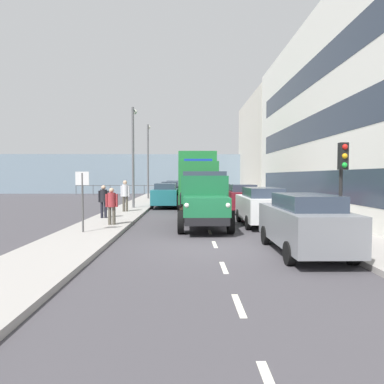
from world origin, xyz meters
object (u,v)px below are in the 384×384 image
object	(u,v)px
traffic_light_near	(342,169)
car_silver_oppositeside_2	(173,188)
pedestrian_strolling	(125,193)
lamp_post_promenade	(133,148)
lorry_cargo_green	(197,178)
truck_vintage_green	(204,201)
lamp_post_far	(148,155)
car_maroon_kerbside_2	(241,198)
car_white_kerbside_1	(262,206)
street_sign	(82,191)
car_grey_kerbside_near	(304,223)
car_teal_oppositeside_0	(165,195)
pedestrian_by_lamp	(112,203)
pedestrian_in_dark_coat	(104,199)
car_black_oppositeside_1	(170,191)

from	to	relation	value
traffic_light_near	car_silver_oppositeside_2	bearing A→B (deg)	-75.87
pedestrian_strolling	lamp_post_promenade	xyz separation A→B (m)	(-0.09, -2.70, 2.84)
lorry_cargo_green	car_silver_oppositeside_2	bearing A→B (deg)	-80.99
truck_vintage_green	traffic_light_near	xyz separation A→B (m)	(-4.50, 3.07, 1.29)
pedestrian_strolling	lamp_post_promenade	world-z (taller)	lamp_post_promenade
lamp_post_far	pedestrian_strolling	bearing A→B (deg)	89.95
lorry_cargo_green	car_maroon_kerbside_2	world-z (taller)	lorry_cargo_green
car_silver_oppositeside_2	lamp_post_far	distance (m)	7.22
pedestrian_strolling	lamp_post_far	size ratio (longest dim) A/B	0.27
car_white_kerbside_1	street_sign	bearing A→B (deg)	20.48
car_grey_kerbside_near	street_sign	xyz separation A→B (m)	(7.25, -3.01, 0.79)
car_teal_oppositeside_0	lamp_post_promenade	world-z (taller)	lamp_post_promenade
car_white_kerbside_1	pedestrian_strolling	distance (m)	8.55
pedestrian_by_lamp	car_silver_oppositeside_2	bearing A→B (deg)	-94.04
pedestrian_in_dark_coat	street_sign	size ratio (longest dim) A/B	0.72
car_white_kerbside_1	car_black_oppositeside_1	bearing A→B (deg)	-72.77
car_white_kerbside_1	lamp_post_far	size ratio (longest dim) A/B	0.63
pedestrian_by_lamp	pedestrian_strolling	distance (m)	5.61
pedestrian_by_lamp	street_sign	xyz separation A→B (m)	(0.64, 1.97, 0.61)
truck_vintage_green	car_black_oppositeside_1	bearing A→B (deg)	-82.28
car_grey_kerbside_near	pedestrian_by_lamp	size ratio (longest dim) A/B	2.73
truck_vintage_green	car_maroon_kerbside_2	distance (m)	7.35
lorry_cargo_green	pedestrian_in_dark_coat	bearing A→B (deg)	55.93
car_white_kerbside_1	car_maroon_kerbside_2	world-z (taller)	same
pedestrian_by_lamp	pedestrian_in_dark_coat	size ratio (longest dim) A/B	0.97
car_teal_oppositeside_0	traffic_light_near	size ratio (longest dim) A/B	1.35
street_sign	lorry_cargo_green	bearing A→B (deg)	-111.54
truck_vintage_green	car_grey_kerbside_near	distance (m)	5.47
lamp_post_far	lorry_cargo_green	bearing A→B (deg)	118.33
car_grey_kerbside_near	car_silver_oppositeside_2	distance (m)	29.07
pedestrian_strolling	pedestrian_in_dark_coat	bearing A→B (deg)	81.05
lamp_post_far	car_teal_oppositeside_0	bearing A→B (deg)	105.10
pedestrian_strolling	lamp_post_far	distance (m)	12.37
car_maroon_kerbside_2	car_white_kerbside_1	bearing A→B (deg)	90.00
truck_vintage_green	car_teal_oppositeside_0	distance (m)	10.30
car_black_oppositeside_1	car_maroon_kerbside_2	bearing A→B (deg)	116.29
car_black_oppositeside_1	pedestrian_in_dark_coat	size ratio (longest dim) A/B	2.82
car_grey_kerbside_near	lorry_cargo_green	bearing A→B (deg)	-79.49
car_black_oppositeside_1	lamp_post_far	xyz separation A→B (m)	(2.09, -0.95, 3.31)
pedestrian_by_lamp	pedestrian_strolling	bearing A→B (deg)	-85.64
street_sign	lamp_post_far	bearing A→B (deg)	-90.67
car_teal_oppositeside_0	traffic_light_near	distance (m)	14.85
pedestrian_by_lamp	lamp_post_promenade	world-z (taller)	lamp_post_promenade
lamp_post_promenade	street_sign	distance (m)	10.55
truck_vintage_green	street_sign	xyz separation A→B (m)	(4.60, 1.77, 0.50)
truck_vintage_green	street_sign	bearing A→B (deg)	21.07
lamp_post_far	car_maroon_kerbside_2	bearing A→B (deg)	122.71
pedestrian_in_dark_coat	traffic_light_near	bearing A→B (deg)	148.78
pedestrian_in_dark_coat	pedestrian_strolling	bearing A→B (deg)	-98.95
car_grey_kerbside_near	street_sign	distance (m)	7.89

